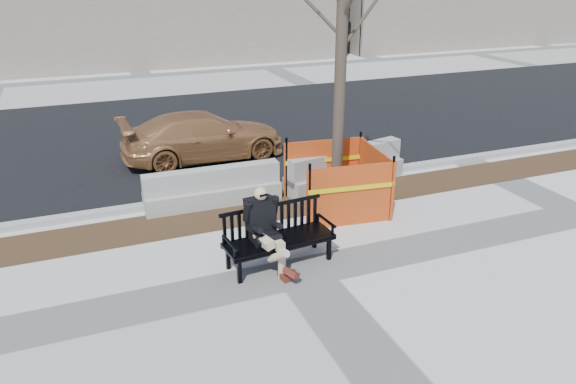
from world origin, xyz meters
name	(u,v)px	position (x,y,z in m)	size (l,w,h in m)	color
ground	(302,272)	(0.00, 0.00, 0.00)	(120.00, 120.00, 0.00)	beige
mulch_strip	(253,211)	(0.00, 2.60, 0.00)	(40.00, 1.20, 0.02)	#47301C
asphalt_street	(189,132)	(0.00, 8.80, 0.00)	(60.00, 10.40, 0.01)	black
curb	(239,192)	(0.00, 3.55, 0.06)	(60.00, 0.25, 0.12)	#9E9B93
bench	(279,264)	(-0.25, 0.39, 0.00)	(1.92, 0.69, 1.02)	black
seated_man	(264,266)	(-0.51, 0.42, 0.00)	(0.60, 1.00, 1.40)	black
tree_fence	(335,208)	(1.68, 2.14, 0.00)	(2.71, 2.71, 6.77)	#F2501F
sedan	(205,158)	(-0.11, 6.29, 0.00)	(1.72, 4.22, 1.23)	#A0683B
jersey_barrier_left	(214,204)	(-0.65, 3.26, 0.00)	(2.89, 0.58, 0.83)	#A09D95
jersey_barrier_right	(345,184)	(2.48, 3.25, 0.00)	(3.08, 0.62, 0.88)	gray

